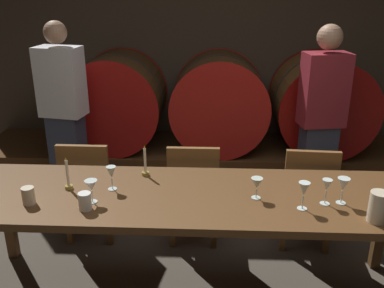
{
  "coord_description": "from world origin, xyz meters",
  "views": [
    {
      "loc": [
        -0.07,
        -2.26,
        2.07
      ],
      "look_at": [
        -0.21,
        0.79,
        0.89
      ],
      "focal_mm": 40.29,
      "sensor_mm": 36.0,
      "label": 1
    }
  ],
  "objects": [
    {
      "name": "back_wall",
      "position": [
        0.0,
        2.67,
        1.44
      ],
      "size": [
        5.63,
        0.24,
        2.88
      ],
      "primitive_type": "cube",
      "color": "#473A2D",
      "rests_on": "ground"
    },
    {
      "name": "barrel_shelf",
      "position": [
        0.0,
        2.12,
        0.18
      ],
      "size": [
        5.07,
        0.9,
        0.36
      ],
      "primitive_type": "cube",
      "color": "#4C2D16",
      "rests_on": "ground"
    },
    {
      "name": "wine_barrel_left",
      "position": [
        -1.07,
        2.12,
        0.85
      ],
      "size": [
        0.99,
        0.84,
        0.99
      ],
      "color": "#513319",
      "rests_on": "barrel_shelf"
    },
    {
      "name": "wine_barrel_center",
      "position": [
        0.01,
        2.12,
        0.85
      ],
      "size": [
        0.99,
        0.84,
        0.99
      ],
      "color": "#513319",
      "rests_on": "barrel_shelf"
    },
    {
      "name": "wine_barrel_right",
      "position": [
        1.07,
        2.12,
        0.85
      ],
      "size": [
        0.99,
        0.84,
        0.99
      ],
      "color": "brown",
      "rests_on": "barrel_shelf"
    },
    {
      "name": "dining_table",
      "position": [
        -0.21,
        0.2,
        0.71
      ],
      "size": [
        2.98,
        0.83,
        0.77
      ],
      "color": "brown",
      "rests_on": "ground"
    },
    {
      "name": "chair_left",
      "position": [
        -1.05,
        0.85,
        0.49
      ],
      "size": [
        0.4,
        0.4,
        0.88
      ],
      "rotation": [
        0.0,
        0.0,
        3.13
      ],
      "color": "brown",
      "rests_on": "ground"
    },
    {
      "name": "chair_center",
      "position": [
        -0.2,
        0.84,
        0.49
      ],
      "size": [
        0.4,
        0.4,
        0.88
      ],
      "rotation": [
        0.0,
        0.0,
        3.15
      ],
      "color": "brown",
      "rests_on": "ground"
    },
    {
      "name": "chair_right",
      "position": [
        0.7,
        0.82,
        0.49
      ],
      "size": [
        0.42,
        0.42,
        0.88
      ],
      "rotation": [
        0.0,
        0.0,
        3.08
      ],
      "color": "brown",
      "rests_on": "ground"
    },
    {
      "name": "guest_left",
      "position": [
        -1.39,
        1.4,
        0.89
      ],
      "size": [
        0.42,
        0.3,
        1.74
      ],
      "rotation": [
        0.0,
        0.0,
        2.96
      ],
      "color": "#33384C",
      "rests_on": "ground"
    },
    {
      "name": "guest_right",
      "position": [
        0.91,
        1.43,
        0.89
      ],
      "size": [
        0.41,
        0.3,
        1.72
      ],
      "rotation": [
        0.0,
        0.0,
        3.3
      ],
      "color": "#33384C",
      "rests_on": "ground"
    },
    {
      "name": "candle_left",
      "position": [
        -0.99,
        0.24,
        0.84
      ],
      "size": [
        0.05,
        0.05,
        0.23
      ],
      "color": "olive",
      "rests_on": "dining_table"
    },
    {
      "name": "candle_right",
      "position": [
        -0.52,
        0.47,
        0.84
      ],
      "size": [
        0.05,
        0.05,
        0.23
      ],
      "color": "olive",
      "rests_on": "dining_table"
    },
    {
      "name": "pitcher",
      "position": [
        0.89,
        -0.08,
        0.86
      ],
      "size": [
        0.11,
        0.11,
        0.18
      ],
      "color": "beige",
      "rests_on": "dining_table"
    },
    {
      "name": "wine_glass_far_left",
      "position": [
        -0.79,
        0.07,
        0.88
      ],
      "size": [
        0.08,
        0.08,
        0.15
      ],
      "color": "silver",
      "rests_on": "dining_table"
    },
    {
      "name": "wine_glass_left",
      "position": [
        -0.71,
        0.24,
        0.89
      ],
      "size": [
        0.06,
        0.06,
        0.16
      ],
      "color": "silver",
      "rests_on": "dining_table"
    },
    {
      "name": "wine_glass_center_left",
      "position": [
        0.23,
        0.17,
        0.87
      ],
      "size": [
        0.07,
        0.07,
        0.14
      ],
      "color": "silver",
      "rests_on": "dining_table"
    },
    {
      "name": "wine_glass_center_right",
      "position": [
        0.49,
        0.04,
        0.9
      ],
      "size": [
        0.07,
        0.07,
        0.18
      ],
      "color": "silver",
      "rests_on": "dining_table"
    },
    {
      "name": "wine_glass_right",
      "position": [
        0.64,
        0.11,
        0.89
      ],
      "size": [
        0.06,
        0.06,
        0.16
      ],
      "color": "silver",
      "rests_on": "dining_table"
    },
    {
      "name": "wine_glass_far_right",
      "position": [
        0.74,
        0.12,
        0.9
      ],
      "size": [
        0.08,
        0.08,
        0.17
      ],
      "color": "silver",
      "rests_on": "dining_table"
    },
    {
      "name": "cup_left",
      "position": [
        -1.17,
        0.03,
        0.83
      ],
      "size": [
        0.08,
        0.08,
        0.11
      ],
      "primitive_type": "cylinder",
      "color": "beige",
      "rests_on": "dining_table"
    },
    {
      "name": "cup_right",
      "position": [
        -0.81,
        -0.03,
        0.83
      ],
      "size": [
        0.08,
        0.08,
        0.11
      ],
      "primitive_type": "cylinder",
      "color": "white",
      "rests_on": "dining_table"
    }
  ]
}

